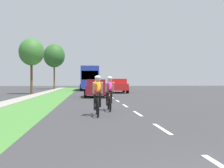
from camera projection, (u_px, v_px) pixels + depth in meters
name	position (u px, v px, depth m)	size (l,w,h in m)	color
ground_plane	(113.00, 98.00, 22.48)	(120.00, 120.00, 0.00)	#38383A
grass_verge	(50.00, 98.00, 22.01)	(2.67, 70.00, 0.01)	#478438
sidewalk_concrete	(25.00, 98.00, 21.83)	(1.23, 70.00, 0.10)	#9E998E
lane_markings_center	(109.00, 95.00, 26.46)	(0.12, 54.07, 0.01)	white
cyclist_lead	(97.00, 95.00, 10.84)	(0.42, 1.72, 1.58)	black
cyclist_trailing	(109.00, 93.00, 12.73)	(0.42, 1.72, 1.58)	black
sedan_maroon	(96.00, 88.00, 23.81)	(1.98, 4.30, 1.52)	maroon
pickup_red	(117.00, 86.00, 32.51)	(2.22, 5.10, 1.64)	red
bus_blue	(89.00, 77.00, 43.00)	(2.78, 11.60, 3.48)	#23389E
street_tree_near	(31.00, 52.00, 29.05)	(2.61, 2.61, 5.89)	brown
street_tree_far	(54.00, 56.00, 47.75)	(3.66, 3.66, 7.79)	brown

